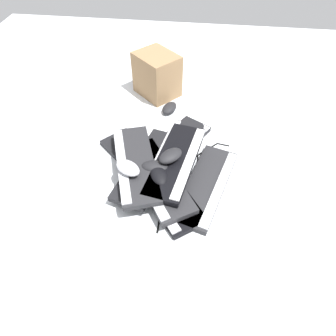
{
  "coord_description": "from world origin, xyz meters",
  "views": [
    {
      "loc": [
        0.88,
        0.04,
        0.97
      ],
      "look_at": [
        0.04,
        -0.07,
        0.04
      ],
      "focal_mm": 32.0,
      "sensor_mm": 36.0,
      "label": 1
    }
  ],
  "objects_px": {
    "cardboard_box": "(157,75)",
    "mouse_1": "(170,156)",
    "mouse_4": "(155,167)",
    "keyboard_7": "(177,161)",
    "mouse_3": "(169,108)",
    "keyboard_0": "(163,189)",
    "keyboard_3": "(141,161)",
    "mouse_2": "(128,168)",
    "keyboard_8": "(135,164)",
    "keyboard_6": "(176,154)",
    "keyboard_5": "(150,166)",
    "mouse_0": "(159,176)",
    "keyboard_1": "(207,185)",
    "keyboard_4": "(156,178)",
    "keyboard_2": "(172,147)"
  },
  "relations": [
    {
      "from": "cardboard_box",
      "to": "mouse_1",
      "type": "bearing_deg",
      "value": 13.63
    },
    {
      "from": "cardboard_box",
      "to": "mouse_4",
      "type": "bearing_deg",
      "value": 7.68
    },
    {
      "from": "keyboard_7",
      "to": "mouse_3",
      "type": "bearing_deg",
      "value": -169.14
    },
    {
      "from": "keyboard_0",
      "to": "keyboard_3",
      "type": "bearing_deg",
      "value": -140.86
    },
    {
      "from": "keyboard_0",
      "to": "mouse_2",
      "type": "bearing_deg",
      "value": -95.19
    },
    {
      "from": "keyboard_8",
      "to": "keyboard_6",
      "type": "bearing_deg",
      "value": 124.25
    },
    {
      "from": "keyboard_7",
      "to": "keyboard_0",
      "type": "bearing_deg",
      "value": -21.54
    },
    {
      "from": "mouse_1",
      "to": "mouse_3",
      "type": "relative_size",
      "value": 1.0
    },
    {
      "from": "keyboard_5",
      "to": "keyboard_3",
      "type": "bearing_deg",
      "value": -136.59
    },
    {
      "from": "keyboard_6",
      "to": "mouse_0",
      "type": "relative_size",
      "value": 4.18
    },
    {
      "from": "keyboard_1",
      "to": "mouse_1",
      "type": "distance_m",
      "value": 0.19
    },
    {
      "from": "keyboard_0",
      "to": "keyboard_6",
      "type": "distance_m",
      "value": 0.18
    },
    {
      "from": "mouse_2",
      "to": "mouse_3",
      "type": "distance_m",
      "value": 0.55
    },
    {
      "from": "keyboard_7",
      "to": "mouse_3",
      "type": "relative_size",
      "value": 4.18
    },
    {
      "from": "keyboard_6",
      "to": "mouse_3",
      "type": "relative_size",
      "value": 4.18
    },
    {
      "from": "cardboard_box",
      "to": "keyboard_7",
      "type": "bearing_deg",
      "value": 16.11
    },
    {
      "from": "mouse_4",
      "to": "cardboard_box",
      "type": "height_order",
      "value": "cardboard_box"
    },
    {
      "from": "keyboard_3",
      "to": "mouse_1",
      "type": "distance_m",
      "value": 0.18
    },
    {
      "from": "keyboard_0",
      "to": "keyboard_4",
      "type": "relative_size",
      "value": 0.98
    },
    {
      "from": "keyboard_5",
      "to": "cardboard_box",
      "type": "xyz_separation_m",
      "value": [
        -0.61,
        -0.06,
        0.07
      ]
    },
    {
      "from": "keyboard_5",
      "to": "mouse_4",
      "type": "xyz_separation_m",
      "value": [
        0.04,
        0.03,
        0.04
      ]
    },
    {
      "from": "keyboard_4",
      "to": "cardboard_box",
      "type": "bearing_deg",
      "value": -171.85
    },
    {
      "from": "keyboard_8",
      "to": "mouse_0",
      "type": "bearing_deg",
      "value": 61.91
    },
    {
      "from": "keyboard_1",
      "to": "mouse_3",
      "type": "xyz_separation_m",
      "value": [
        -0.5,
        -0.22,
        0.01
      ]
    },
    {
      "from": "keyboard_2",
      "to": "keyboard_1",
      "type": "bearing_deg",
      "value": 38.16
    },
    {
      "from": "keyboard_4",
      "to": "mouse_0",
      "type": "bearing_deg",
      "value": 39.45
    },
    {
      "from": "keyboard_1",
      "to": "keyboard_7",
      "type": "height_order",
      "value": "keyboard_7"
    },
    {
      "from": "mouse_0",
      "to": "cardboard_box",
      "type": "relative_size",
      "value": 0.48
    },
    {
      "from": "mouse_1",
      "to": "cardboard_box",
      "type": "xyz_separation_m",
      "value": [
        -0.61,
        -0.15,
        0.01
      ]
    },
    {
      "from": "mouse_0",
      "to": "mouse_3",
      "type": "bearing_deg",
      "value": -21.76
    },
    {
      "from": "keyboard_8",
      "to": "mouse_4",
      "type": "xyz_separation_m",
      "value": [
        0.01,
        0.08,
        0.01
      ]
    },
    {
      "from": "mouse_3",
      "to": "mouse_4",
      "type": "bearing_deg",
      "value": 18.08
    },
    {
      "from": "keyboard_1",
      "to": "keyboard_7",
      "type": "bearing_deg",
      "value": -116.97
    },
    {
      "from": "keyboard_2",
      "to": "keyboard_7",
      "type": "relative_size",
      "value": 0.99
    },
    {
      "from": "keyboard_1",
      "to": "keyboard_0",
      "type": "bearing_deg",
      "value": -76.45
    },
    {
      "from": "keyboard_6",
      "to": "keyboard_7",
      "type": "distance_m",
      "value": 0.08
    },
    {
      "from": "keyboard_1",
      "to": "cardboard_box",
      "type": "relative_size",
      "value": 2.02
    },
    {
      "from": "cardboard_box",
      "to": "mouse_0",
      "type": "bearing_deg",
      "value": 9.15
    },
    {
      "from": "keyboard_2",
      "to": "keyboard_4",
      "type": "relative_size",
      "value": 1.01
    },
    {
      "from": "keyboard_3",
      "to": "keyboard_6",
      "type": "height_order",
      "value": "keyboard_6"
    },
    {
      "from": "keyboard_8",
      "to": "keyboard_5",
      "type": "bearing_deg",
      "value": 111.52
    },
    {
      "from": "keyboard_7",
      "to": "keyboard_3",
      "type": "bearing_deg",
      "value": -102.79
    },
    {
      "from": "keyboard_4",
      "to": "mouse_2",
      "type": "xyz_separation_m",
      "value": [
        0.02,
        -0.11,
        0.07
      ]
    },
    {
      "from": "keyboard_1",
      "to": "keyboard_6",
      "type": "relative_size",
      "value": 1.01
    },
    {
      "from": "keyboard_1",
      "to": "keyboard_3",
      "type": "height_order",
      "value": "same"
    },
    {
      "from": "keyboard_5",
      "to": "mouse_2",
      "type": "distance_m",
      "value": 0.13
    },
    {
      "from": "keyboard_4",
      "to": "mouse_2",
      "type": "relative_size",
      "value": 4.11
    },
    {
      "from": "keyboard_7",
      "to": "keyboard_1",
      "type": "bearing_deg",
      "value": 63.03
    },
    {
      "from": "keyboard_0",
      "to": "mouse_0",
      "type": "height_order",
      "value": "mouse_0"
    },
    {
      "from": "keyboard_8",
      "to": "mouse_3",
      "type": "xyz_separation_m",
      "value": [
        -0.47,
        0.09,
        -0.05
      ]
    }
  ]
}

